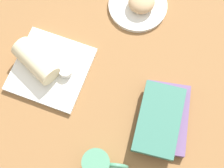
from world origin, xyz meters
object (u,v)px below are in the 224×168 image
sauce_cup (66,71)px  book_stack (162,119)px  coffee_mug (98,164)px  round_plate (138,6)px  scone_pastry (142,2)px  square_plate (51,69)px  breakfast_wrap (36,61)px

sauce_cup → book_stack: 33.15cm
sauce_cup → coffee_mug: coffee_mug is taller
round_plate → scone_pastry: scone_pastry is taller
round_plate → book_stack: book_stack is taller
square_plate → book_stack: size_ratio=0.97×
book_stack → sauce_cup: bearing=-108.3°
scone_pastry → sauce_cup: (27.58, -20.22, -0.83)cm
scone_pastry → breakfast_wrap: 39.72cm
round_plate → scone_pastry: bearing=71.3°
scone_pastry → breakfast_wrap: breakfast_wrap is taller
scone_pastry → coffee_mug: coffee_mug is taller
round_plate → coffee_mug: (54.62, -4.15, 4.38)cm
round_plate → coffee_mug: size_ratio=1.55×
square_plate → breakfast_wrap: (-0.43, -4.11, 4.32)cm
breakfast_wrap → book_stack: bearing=-69.2°
round_plate → coffee_mug: 54.95cm
round_plate → book_stack: 40.34cm
scone_pastry → sauce_cup: bearing=-36.2°
square_plate → sauce_cup: 5.61cm
round_plate → book_stack: size_ratio=0.85×
breakfast_wrap → coffee_mug: size_ratio=1.15×
round_plate → sauce_cup: bearing=-34.3°
sauce_cup → coffee_mug: bearing=29.3°
round_plate → sauce_cup: 33.94cm
scone_pastry → sauce_cup: scone_pastry is taller
sauce_cup → book_stack: book_stack is taller
coffee_mug → book_stack: bearing=134.5°
breakfast_wrap → coffee_mug: (27.63, 24.20, -0.03)cm
sauce_cup → book_stack: size_ratio=0.19×
round_plate → square_plate: 36.60cm
coffee_mug → scone_pastry: bearing=174.5°
breakfast_wrap → book_stack: 42.35cm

